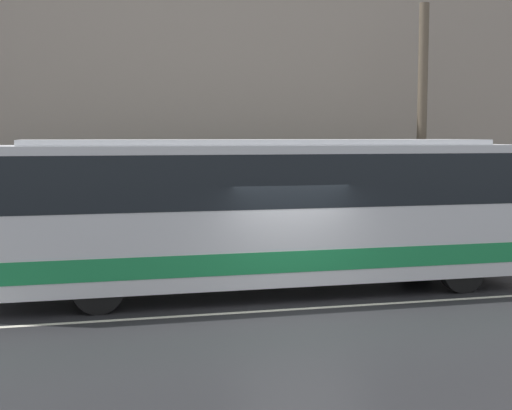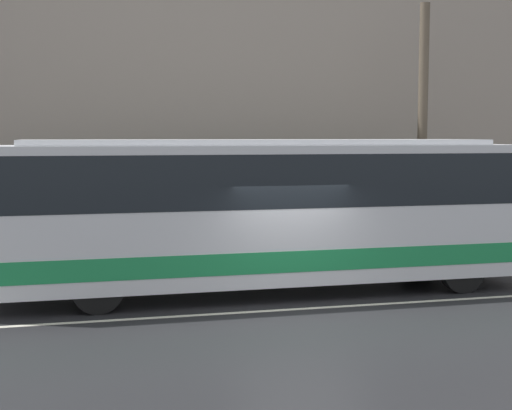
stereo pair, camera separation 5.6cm
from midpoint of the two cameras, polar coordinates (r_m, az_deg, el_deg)
ground_plane at (r=14.70m, az=3.47°, el=-8.32°), size 60.00×60.00×0.00m
sidewalk at (r=19.78m, az=-1.19°, el=-4.46°), size 60.00×2.77×0.17m
building_facade at (r=21.09m, az=-2.15°, el=11.47°), size 60.00×0.35×11.82m
lane_stripe at (r=14.70m, az=3.47°, el=-8.31°), size 54.00×0.14×0.01m
transit_bus at (r=15.94m, az=0.48°, el=-0.15°), size 12.04×2.58×3.44m
utility_pole_near at (r=20.38m, az=13.24°, el=5.78°), size 0.27×0.27×6.97m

